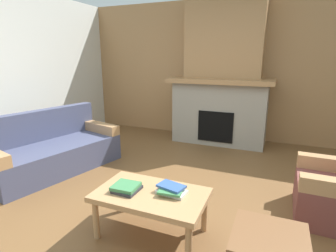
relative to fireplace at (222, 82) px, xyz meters
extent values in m
plane|color=brown|center=(0.00, -2.62, -1.16)|extent=(9.00, 9.00, 0.00)
cube|color=#A87A4C|center=(0.00, 0.38, 0.19)|extent=(6.00, 0.12, 2.70)
cube|color=gray|center=(0.00, -0.03, -0.59)|extent=(1.70, 0.70, 1.15)
cube|color=black|center=(0.00, -0.36, -0.78)|extent=(0.64, 0.08, 0.56)
cube|color=#A87A4C|center=(0.00, -0.08, 0.03)|extent=(1.90, 0.82, 0.08)
cube|color=#A87A4C|center=(0.00, 0.07, 0.80)|extent=(1.40, 0.50, 1.47)
cube|color=#474C6B|center=(-1.92, -2.32, -0.96)|extent=(1.25, 1.95, 0.40)
cube|color=#474C6B|center=(-2.25, -2.24, -0.54)|extent=(0.59, 1.78, 0.45)
cube|color=tan|center=(-1.72, -1.53, -0.69)|extent=(0.85, 0.36, 0.15)
cube|color=brown|center=(1.65, -2.16, -0.96)|extent=(0.78, 0.78, 0.40)
cube|color=tan|center=(1.66, -1.85, -0.69)|extent=(0.76, 0.16, 0.15)
cube|color=tan|center=(0.03, -3.11, -0.76)|extent=(1.00, 0.60, 0.05)
cylinder|color=tan|center=(-0.41, -3.35, -0.97)|extent=(0.06, 0.06, 0.38)
cylinder|color=tan|center=(0.47, -3.35, -0.97)|extent=(0.06, 0.06, 0.38)
cylinder|color=tan|center=(-0.41, -2.87, -0.97)|extent=(0.06, 0.06, 0.38)
cylinder|color=tan|center=(0.47, -2.87, -0.97)|extent=(0.06, 0.06, 0.38)
cube|color=#2D2D33|center=(-0.19, -3.16, -0.72)|extent=(0.22, 0.23, 0.03)
cube|color=#3D7F4C|center=(-0.20, -3.16, -0.69)|extent=(0.23, 0.22, 0.03)
cube|color=beige|center=(0.20, -3.05, -0.72)|extent=(0.28, 0.18, 0.03)
cube|color=#3D7F4C|center=(0.20, -3.06, -0.69)|extent=(0.23, 0.22, 0.02)
cube|color=#335699|center=(0.19, -3.03, -0.67)|extent=(0.27, 0.20, 0.02)
camera|label=1|loc=(1.00, -5.05, 0.45)|focal=28.41mm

